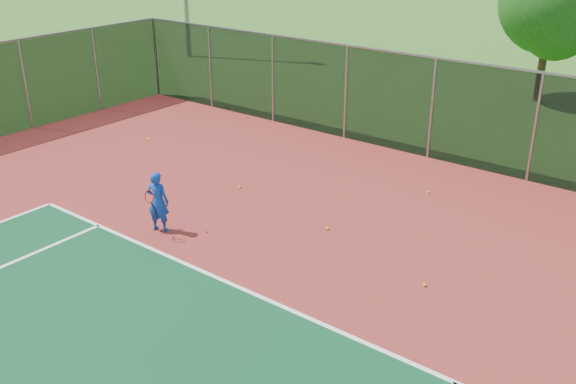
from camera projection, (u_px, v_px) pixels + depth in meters
name	position (u px, v px, depth m)	size (l,w,h in m)	color
court_apron	(316.00, 366.00, 10.44)	(30.00, 20.00, 0.02)	maroon
fence_back	(535.00, 127.00, 17.06)	(30.00, 0.06, 3.03)	black
tennis_player	(158.00, 201.00, 14.62)	(0.62, 0.67, 2.18)	#113CA8
practice_ball_0	(429.00, 192.00, 16.85)	(0.07, 0.07, 0.07)	yellow
practice_ball_1	(240.00, 187.00, 17.15)	(0.07, 0.07, 0.07)	yellow
practice_ball_2	(328.00, 228.00, 14.90)	(0.07, 0.07, 0.07)	yellow
practice_ball_5	(425.00, 285.00, 12.64)	(0.07, 0.07, 0.07)	yellow
tree_back_left	(553.00, 8.00, 23.75)	(3.86, 3.86, 5.67)	#392414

